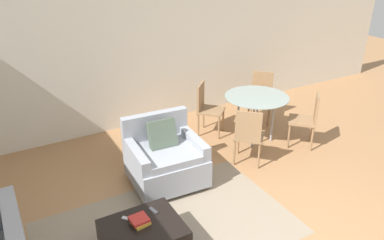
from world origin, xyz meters
TOP-DOWN VIEW (x-y plane):
  - wall_back at (0.00, 3.88)m, footprint 12.00×0.06m
  - area_rug at (-0.90, 1.04)m, footprint 2.91×1.80m
  - armchair at (-0.50, 1.93)m, footprint 1.00×0.93m
  - ottoman at (-1.30, 0.79)m, footprint 0.81×0.67m
  - book_stack at (-1.31, 0.85)m, footprint 0.20×0.20m
  - tv_remote_primary at (-1.10, 0.96)m, footprint 0.07×0.14m
  - tv_remote_secondary at (-1.39, 0.97)m, footprint 0.13×0.13m
  - dining_table at (1.36, 2.34)m, footprint 1.05×1.05m
  - dining_chair_near_left at (0.77, 1.74)m, footprint 0.59×0.59m
  - dining_chair_near_right at (1.96, 1.74)m, footprint 0.59×0.59m
  - dining_chair_far_left at (0.77, 2.94)m, footprint 0.59×0.59m
  - dining_chair_far_right at (1.96, 2.94)m, footprint 0.59×0.59m

SIDE VIEW (x-z plane):
  - area_rug at x=-0.90m, z-range 0.00..0.01m
  - ottoman at x=-1.30m, z-range 0.02..0.41m
  - armchair at x=-0.50m, z-range -0.09..0.82m
  - tv_remote_primary at x=-1.10m, z-range 0.39..0.40m
  - tv_remote_secondary at x=-1.39m, z-range 0.39..0.40m
  - book_stack at x=-1.31m, z-range 0.39..0.46m
  - dining_chair_near_left at x=0.77m, z-range 0.07..0.97m
  - dining_chair_near_right at x=1.96m, z-range 0.07..0.97m
  - dining_chair_far_left at x=0.77m, z-range 0.07..0.97m
  - dining_chair_far_right at x=1.96m, z-range 0.07..0.97m
  - dining_table at x=1.36m, z-range 0.29..1.07m
  - wall_back at x=0.00m, z-range 0.00..2.75m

